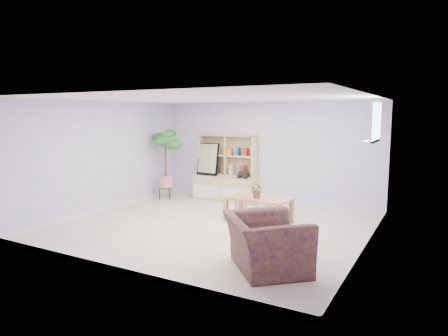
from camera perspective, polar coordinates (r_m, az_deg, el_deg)
The scene contains 14 objects.
floor at distance 7.58m, azimuth -1.69°, elevation -8.52°, with size 5.50×5.00×0.01m, color #C1AF96.
ceiling at distance 7.29m, azimuth -1.76°, elevation 9.92°, with size 5.50×5.00×0.01m, color white.
walls at distance 7.34m, azimuth -1.72°, elevation 0.52°, with size 5.51×5.01×2.40m.
baseboard at distance 7.56m, azimuth -1.69°, elevation -8.16°, with size 5.50×5.00×0.10m, color silver, non-canonical shape.
window at distance 6.93m, azimuth 20.90°, elevation 6.24°, with size 0.10×0.98×0.68m, color silver, non-canonical shape.
window_sill at distance 6.95m, azimuth 20.29°, elevation 3.63°, with size 0.14×1.00×0.04m, color silver.
storage_unit at distance 9.78m, azimuth 0.20°, elevation -0.00°, with size 1.62×0.55×1.62m, color tan, non-canonical shape.
poster at distance 9.94m, azimuth -2.29°, elevation 1.27°, with size 0.58×0.13×0.80m, color yellow, non-canonical shape.
toy_truck at distance 9.49m, azimuth 2.78°, elevation -0.95°, with size 0.33×0.23×0.18m, color black, non-canonical shape.
coffee_table at distance 7.93m, azimuth 4.94°, elevation -5.94°, with size 1.23×0.67×0.50m, color #AB7B51, non-canonical shape.
table_plant at distance 7.75m, azimuth 4.79°, elevation -3.23°, with size 0.27×0.23×0.30m, color #146221.
floor_tree at distance 9.99m, azimuth -8.33°, elevation 0.46°, with size 0.65×0.65×1.75m, color #1F5A20, non-canonical shape.
armchair at distance 5.55m, azimuth 6.06°, elevation -10.08°, with size 1.14×0.99×0.85m, color #151334.
sill_plant at distance 6.86m, azimuth 20.22°, elevation 4.64°, with size 0.12×0.10×0.21m, color #1F5A20.
Camera 1 is at (3.72, -6.26, 2.11)m, focal length 32.00 mm.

